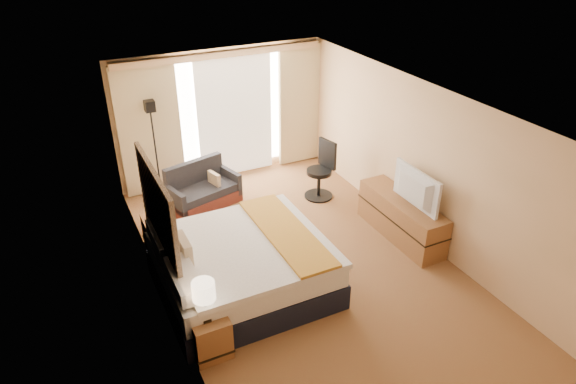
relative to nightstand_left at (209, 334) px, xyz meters
name	(u,v)px	position (x,y,z in m)	size (l,w,h in m)	color
floor	(304,264)	(1.87, 1.05, -0.28)	(4.20, 7.00, 0.02)	maroon
ceiling	(306,105)	(1.87, 1.05, 2.33)	(4.20, 7.00, 0.02)	silver
wall_back	(222,115)	(1.87, 4.55, 1.02)	(4.20, 0.02, 2.60)	#E8BB8D
wall_front	(487,359)	(1.87, -2.45, 1.02)	(4.20, 0.02, 2.60)	#E8BB8D
wall_left	(159,226)	(-0.23, 1.05, 1.02)	(0.02, 7.00, 2.60)	#E8BB8D
wall_right	(421,163)	(3.97, 1.05, 1.02)	(0.02, 7.00, 2.60)	#E8BB8D
headboard	(159,219)	(-0.19, 1.25, 1.01)	(0.06, 1.85, 1.50)	black
nightstand_left	(209,334)	(0.00, 0.00, 0.00)	(0.45, 0.52, 0.55)	brown
nightstand_right	(159,233)	(0.00, 2.50, 0.00)	(0.45, 0.52, 0.55)	brown
media_dresser	(401,218)	(3.70, 1.05, 0.07)	(0.50, 1.80, 0.70)	brown
window	(234,112)	(2.12, 4.52, 1.04)	(2.30, 0.02, 2.30)	white
curtains	(223,111)	(1.87, 4.44, 1.13)	(4.12, 0.19, 2.56)	beige
bed	(242,266)	(0.81, 0.91, 0.13)	(2.30, 2.10, 1.12)	black
loveseat	(202,192)	(1.05, 3.54, -0.01)	(1.43, 1.01, 0.81)	maroon
floor_lamp	(153,131)	(0.43, 4.19, 1.08)	(0.24, 0.24, 1.91)	black
desk_chair	(321,172)	(3.19, 2.85, 0.22)	(0.54, 0.54, 1.12)	black
lamp_left	(204,292)	(-0.03, -0.06, 0.72)	(0.27, 0.27, 0.57)	black
lamp_right	(152,193)	(-0.02, 2.52, 0.73)	(0.28, 0.28, 0.58)	black
tissue_box	(204,306)	(0.00, 0.13, 0.34)	(0.13, 0.13, 0.12)	#99D1EC
telephone	(162,221)	(0.03, 2.33, 0.31)	(0.20, 0.16, 0.08)	black
television	(411,189)	(3.65, 0.85, 0.73)	(1.06, 0.14, 0.61)	black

